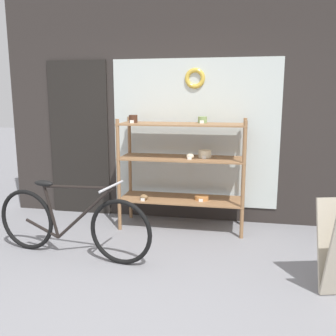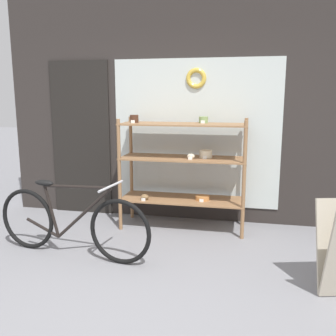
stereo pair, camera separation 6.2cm
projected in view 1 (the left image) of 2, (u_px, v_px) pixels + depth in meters
The scene contains 4 objects.
ground_plane at pixel (132, 305), 2.97m from camera, with size 30.00×30.00×0.00m, color gray.
storefront_facade at pixel (177, 89), 4.82m from camera, with size 4.77×0.13×3.54m.
display_case at pixel (183, 163), 4.59m from camera, with size 1.53×0.52×1.40m.
bicycle at pixel (71, 223), 3.82m from camera, with size 1.76×0.46×0.79m.
Camera 1 is at (0.80, -2.60, 1.64)m, focal length 40.00 mm.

